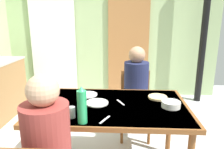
{
  "coord_description": "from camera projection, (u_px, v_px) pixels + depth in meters",
  "views": [
    {
      "loc": [
        0.31,
        -2.09,
        1.53
      ],
      "look_at": [
        0.2,
        -0.08,
        1.01
      ],
      "focal_mm": 34.1,
      "sensor_mm": 36.0,
      "label": 1
    }
  ],
  "objects": [
    {
      "name": "door_wooden",
      "position": [
        128.0,
        47.0,
        4.23
      ],
      "size": [
        0.8,
        0.05,
        2.0
      ],
      "primitive_type": "cube",
      "color": "#9D6536",
      "rests_on": "ground_plane"
    },
    {
      "name": "serving_bowl_center",
      "position": [
        171.0,
        104.0,
        1.92
      ],
      "size": [
        0.17,
        0.17,
        0.05
      ],
      "primitive_type": "cylinder",
      "color": "silver",
      "rests_on": "dining_table"
    },
    {
      "name": "water_bottle_green_near",
      "position": [
        81.0,
        106.0,
        1.6
      ],
      "size": [
        0.07,
        0.07,
        0.29
      ],
      "color": "#27A05B",
      "rests_on": "dining_table"
    },
    {
      "name": "drinking_glass_by_far_diner",
      "position": [
        71.0,
        112.0,
        1.71
      ],
      "size": [
        0.06,
        0.06,
        0.09
      ],
      "primitive_type": "cylinder",
      "color": "silver",
      "rests_on": "dining_table"
    },
    {
      "name": "drinking_glass_by_near_diner",
      "position": [
        52.0,
        93.0,
        2.13
      ],
      "size": [
        0.06,
        0.06,
        0.11
      ],
      "primitive_type": "cylinder",
      "color": "silver",
      "rests_on": "dining_table"
    },
    {
      "name": "dining_table",
      "position": [
        111.0,
        112.0,
        2.01
      ],
      "size": [
        1.42,
        0.9,
        0.76
      ],
      "color": "brown",
      "rests_on": "ground_plane"
    },
    {
      "name": "chair_far_diner",
      "position": [
        135.0,
        100.0,
        2.82
      ],
      "size": [
        0.4,
        0.4,
        0.87
      ],
      "rotation": [
        0.0,
        0.0,
        3.14
      ],
      "color": "brown",
      "rests_on": "ground_plane"
    },
    {
      "name": "curtain_panel",
      "position": [
        53.0,
        39.0,
        4.25
      ],
      "size": [
        0.9,
        0.03,
        2.31
      ],
      "primitive_type": "cube",
      "color": "white",
      "rests_on": "ground_plane"
    },
    {
      "name": "person_near_diner",
      "position": [
        48.0,
        140.0,
        1.36
      ],
      "size": [
        0.3,
        0.37,
        0.77
      ],
      "color": "maroon",
      "rests_on": "ground_plane"
    },
    {
      "name": "stove_pipe_column",
      "position": [
        204.0,
        28.0,
        3.81
      ],
      "size": [
        0.12,
        0.12,
        2.75
      ],
      "primitive_type": "cylinder",
      "color": "black",
      "rests_on": "ground_plane"
    },
    {
      "name": "cutlery_fork_near",
      "position": [
        121.0,
        102.0,
        2.03
      ],
      "size": [
        0.08,
        0.14,
        0.0
      ],
      "primitive_type": "cube",
      "rotation": [
        0.0,
        0.0,
        5.17
      ],
      "color": "silver",
      "rests_on": "dining_table"
    },
    {
      "name": "dinner_plate_near_right",
      "position": [
        97.0,
        103.0,
        2.01
      ],
      "size": [
        0.22,
        0.22,
        0.01
      ],
      "primitive_type": "cylinder",
      "color": "white",
      "rests_on": "dining_table"
    },
    {
      "name": "bread_plate_sliced",
      "position": [
        158.0,
        97.0,
        2.15
      ],
      "size": [
        0.19,
        0.19,
        0.02
      ],
      "primitive_type": "cylinder",
      "color": "#DBB77A",
      "rests_on": "dining_table"
    },
    {
      "name": "person_far_diner",
      "position": [
        136.0,
        82.0,
        2.62
      ],
      "size": [
        0.3,
        0.37,
        0.77
      ],
      "rotation": [
        0.0,
        0.0,
        3.14
      ],
      "color": "#242450",
      "rests_on": "ground_plane"
    },
    {
      "name": "dinner_plate_near_left",
      "position": [
        87.0,
        95.0,
        2.23
      ],
      "size": [
        0.21,
        0.21,
        0.01
      ],
      "primitive_type": "cylinder",
      "color": "white",
      "rests_on": "dining_table"
    },
    {
      "name": "wall_back",
      "position": [
        108.0,
        28.0,
        4.24
      ],
      "size": [
        4.34,
        0.1,
        2.75
      ],
      "primitive_type": "cube",
      "color": "#9FB77F",
      "rests_on": "ground_plane"
    },
    {
      "name": "cutlery_knife_near",
      "position": [
        105.0,
        120.0,
        1.68
      ],
      "size": [
        0.08,
        0.14,
        0.0
      ],
      "primitive_type": "cube",
      "rotation": [
        0.0,
        0.0,
        1.12
      ],
      "color": "silver",
      "rests_on": "dining_table"
    }
  ]
}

